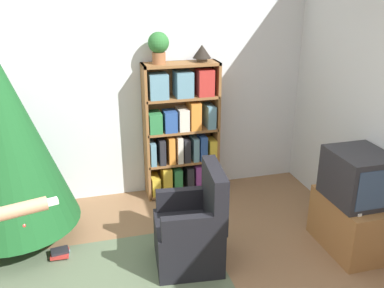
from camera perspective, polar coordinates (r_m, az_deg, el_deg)
The scene contains 10 objects.
wall_back at distance 4.77m, azimuth -10.84°, elevation 7.72°, with size 8.00×0.10×2.60m.
bookshelf at distance 4.83m, azimuth -1.36°, elevation 1.48°, with size 0.84×0.27×1.54m.
tv_stand at distance 4.31m, azimuth 20.37°, elevation -9.91°, with size 0.46×0.73×0.51m.
television at distance 4.09m, azimuth 21.26°, elevation -4.06°, with size 0.47×0.54×0.46m.
game_remote at distance 3.95m, azimuth 21.01°, elevation -8.46°, with size 0.04×0.12×0.02m.
christmas_tree at distance 4.14m, azimuth -24.06°, elevation 0.98°, with size 1.21×1.21×2.02m.
armchair at distance 3.81m, azimuth 0.09°, elevation -11.59°, with size 0.63×0.62×0.92m.
potted_plant at distance 4.55m, azimuth -4.48°, elevation 12.97°, with size 0.22×0.22×0.33m.
table_lamp at distance 4.68m, azimuth 1.33°, elevation 12.15°, with size 0.20×0.20×0.18m.
book_pile_near_tree at distance 4.22m, azimuth -17.16°, elevation -13.74°, with size 0.17×0.17×0.07m.
Camera 1 is at (-0.34, -2.28, 2.40)m, focal length 40.00 mm.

